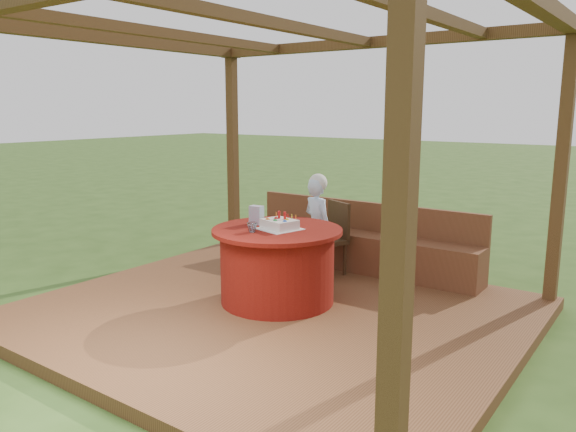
# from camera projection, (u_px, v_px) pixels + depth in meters

# --- Properties ---
(ground) EXTENTS (60.00, 60.00, 0.00)m
(ground) POSITION_uv_depth(u_px,v_px,m) (273.00, 320.00, 5.48)
(ground) COLOR #2D4D19
(ground) RESTS_ON ground
(deck) EXTENTS (4.50, 4.00, 0.12)m
(deck) POSITION_uv_depth(u_px,v_px,m) (273.00, 314.00, 5.47)
(deck) COLOR brown
(deck) RESTS_ON ground
(pergola) EXTENTS (4.50, 4.00, 2.72)m
(pergola) POSITION_uv_depth(u_px,v_px,m) (272.00, 66.00, 5.03)
(pergola) COLOR brown
(pergola) RESTS_ON deck
(bench) EXTENTS (3.00, 0.42, 0.80)m
(bench) POSITION_uv_depth(u_px,v_px,m) (359.00, 247.00, 6.78)
(bench) COLOR brown
(bench) RESTS_ON deck
(table) EXTENTS (1.29, 1.29, 0.75)m
(table) POSITION_uv_depth(u_px,v_px,m) (277.00, 265.00, 5.60)
(table) COLOR maroon
(table) RESTS_ON deck
(chair) EXTENTS (0.52, 0.52, 0.85)m
(chair) POSITION_uv_depth(u_px,v_px,m) (331.00, 235.00, 6.57)
(chair) COLOR #3A2512
(chair) RESTS_ON deck
(elderly_woman) EXTENTS (0.49, 0.40, 1.20)m
(elderly_woman) POSITION_uv_depth(u_px,v_px,m) (318.00, 225.00, 6.41)
(elderly_woman) COLOR #A9D3FA
(elderly_woman) RESTS_ON deck
(birthday_cake) EXTENTS (0.44, 0.44, 0.17)m
(birthday_cake) POSITION_uv_depth(u_px,v_px,m) (279.00, 224.00, 5.49)
(birthday_cake) COLOR white
(birthday_cake) RESTS_ON table
(gift_bag) EXTENTS (0.14, 0.10, 0.19)m
(gift_bag) POSITION_uv_depth(u_px,v_px,m) (256.00, 215.00, 5.72)
(gift_bag) COLOR #D78BBE
(gift_bag) RESTS_ON table
(drinking_glass) EXTENTS (0.11, 0.11, 0.09)m
(drinking_glass) POSITION_uv_depth(u_px,v_px,m) (252.00, 227.00, 5.37)
(drinking_glass) COLOR white
(drinking_glass) RESTS_ON table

